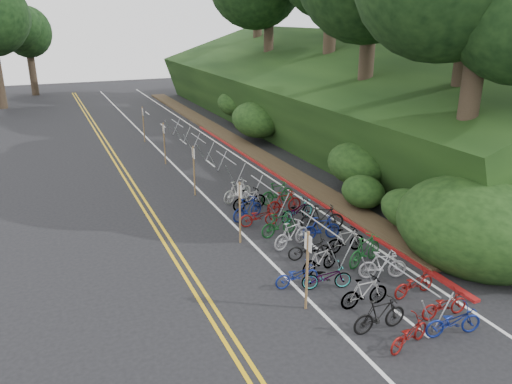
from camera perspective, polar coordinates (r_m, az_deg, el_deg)
ground at (r=15.45m, az=3.19°, el=-13.46°), size 120.00×120.00×0.00m
road_markings at (r=24.11m, az=-6.27°, el=-1.00°), size 7.47×80.00×0.01m
red_curb at (r=27.55m, az=2.59°, el=1.84°), size 0.25×28.00×0.10m
embankment at (r=36.41m, az=8.14°, el=10.10°), size 14.30×48.14×9.11m
bike_rack_front at (r=15.83m, az=16.54°, el=-9.85°), size 1.14×2.97×1.17m
bike_racks_rest at (r=27.18m, az=-3.44°, el=3.35°), size 1.14×23.00×1.17m
signpost_near at (r=14.91m, az=5.88°, el=-8.37°), size 0.08×0.40×2.55m
signposts_rest at (r=27.26m, az=-8.95°, el=4.45°), size 0.08×18.40×2.50m
bike_front at (r=16.55m, az=4.69°, el=-9.46°), size 0.60×1.55×0.81m
bike_valet at (r=18.94m, az=7.13°, el=-5.36°), size 3.48×14.04×1.10m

